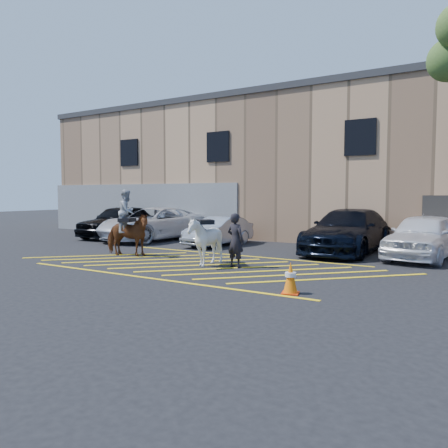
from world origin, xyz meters
The scene contains 12 objects.
ground centered at (0.00, 0.00, 0.00)m, with size 90.00×90.00×0.00m, color black.
car_black_suv centered at (-8.68, 4.80, 0.84)m, with size 1.97×4.90×1.67m, color black.
car_white_pickup centered at (-6.25, 4.65, 0.80)m, with size 2.65×5.75×1.60m, color silver.
car_silver_sedan centered at (-2.39, 4.49, 0.63)m, with size 1.32×3.80×1.25m, color #9A9FA8.
car_blue_suv centered at (3.09, 5.15, 0.83)m, with size 2.33×5.73×1.66m, color black.
car_white_suv centered at (5.78, 4.87, 0.79)m, with size 1.87×4.64×1.58m, color white.
handler centered at (1.10, -0.08, 0.84)m, with size 0.61×0.40×1.67m, color black.
warehouse centered at (-0.01, 11.99, 3.65)m, with size 32.42×10.20×7.30m.
hatching_zone centered at (0.00, -0.30, 0.01)m, with size 12.60×5.12×0.01m.
mounted_bay centered at (-3.49, 0.00, 0.98)m, with size 1.98×1.29×2.41m.
saddled_white centered at (0.13, -0.29, 0.78)m, with size 1.87×1.88×1.55m.
traffic_cone centered at (3.94, -2.50, 0.37)m, with size 0.47×0.47×0.73m.
Camera 1 is at (7.77, -11.60, 2.27)m, focal length 35.00 mm.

